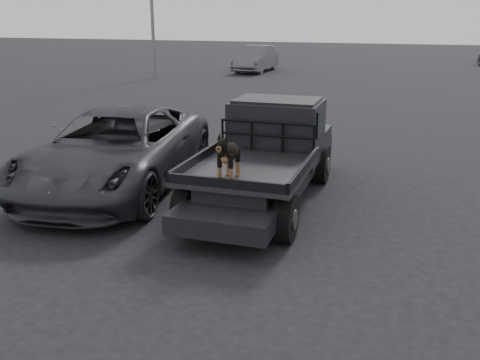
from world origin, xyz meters
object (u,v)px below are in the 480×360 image
(dog, at_px, (229,156))
(parked_suv, at_px, (117,150))
(flatbed_ute, at_px, (264,178))
(distant_car_a, at_px, (256,59))

(dog, distance_m, parked_suv, 3.36)
(parked_suv, bearing_deg, dog, -35.46)
(flatbed_ute, bearing_deg, dog, -93.65)
(distant_car_a, bearing_deg, dog, -73.36)
(distant_car_a, bearing_deg, flatbed_ute, -72.05)
(flatbed_ute, relative_size, parked_suv, 0.96)
(dog, relative_size, distant_car_a, 0.16)
(dog, bearing_deg, distant_car_a, 105.37)
(dog, xyz_separation_m, parked_suv, (-2.93, 1.58, -0.51))
(dog, height_order, distant_car_a, dog)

